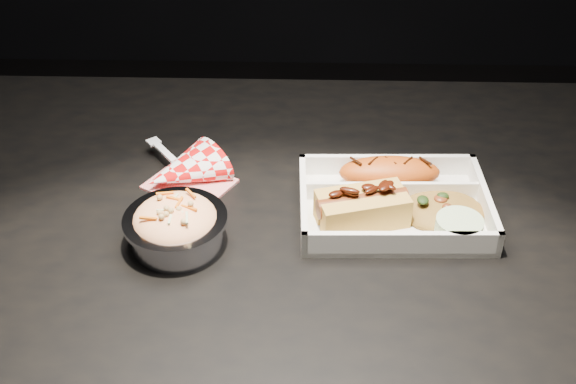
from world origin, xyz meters
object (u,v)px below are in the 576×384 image
Objects in this scene: dining_table at (281,268)px; foil_coleslaw_cup at (176,224)px; fried_pastry at (389,172)px; food_tray at (393,207)px; hotdog at (362,206)px; napkin_fork at (183,171)px.

dining_table is 9.13× the size of foil_coleslaw_cup.
fried_pastry is at bearing 24.82° from dining_table.
dining_table is at bearing -155.18° from fried_pastry.
foil_coleslaw_cup is (-0.13, -0.06, 0.12)m from dining_table.
fried_pastry is (0.15, 0.07, 0.12)m from dining_table.
food_tray is (0.15, 0.01, 0.10)m from dining_table.
hotdog is 0.97× the size of foil_coleslaw_cup.
fried_pastry is 0.29m from napkin_fork.
napkin_fork is at bearing 165.44° from food_tray.
food_tray is at bearing 16.81° from hotdog.
foil_coleslaw_cup is (-0.28, -0.13, 0.00)m from fried_pastry.
hotdog is at bearing -117.10° from fried_pastry.
fried_pastry is 1.11× the size of hotdog.
foil_coleslaw_cup is (-0.24, -0.04, -0.00)m from hotdog.
napkin_fork is at bearing 177.64° from fried_pastry.
napkin_fork is at bearing 95.04° from foil_coleslaw_cup.
food_tray is 2.00× the size of hotdog.
hotdog reaches higher than dining_table.
foil_coleslaw_cup is (-0.28, -0.07, 0.02)m from food_tray.
food_tray is at bearing 5.32° from dining_table.
food_tray reaches higher than dining_table.
foil_coleslaw_cup is at bearing -32.20° from napkin_fork.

